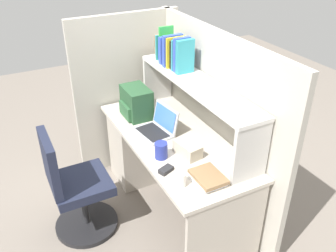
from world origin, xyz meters
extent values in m
plane|color=slate|center=(0.00, 0.00, 0.00)|extent=(8.00, 8.00, 0.00)
cube|color=beige|center=(0.00, 0.00, 0.71)|extent=(1.60, 0.70, 0.03)
cube|color=#B6AD9F|center=(-0.55, 0.00, 0.35)|extent=(0.40, 0.64, 0.70)
cube|color=#B6AD9F|center=(0.78, 0.00, 0.35)|extent=(0.03, 0.64, 0.70)
cube|color=#B2ADA0|center=(0.00, 0.38, 0.78)|extent=(1.84, 0.05, 1.55)
cube|color=#B2ADA0|center=(-0.85, -0.05, 0.78)|extent=(0.05, 1.06, 1.55)
cube|color=beige|center=(-0.70, 0.20, 0.94)|extent=(0.03, 0.28, 0.42)
cube|color=beige|center=(0.70, 0.20, 0.94)|extent=(0.03, 0.28, 0.42)
cube|color=silver|center=(0.00, 0.20, 1.17)|extent=(1.44, 0.28, 0.03)
cube|color=olive|center=(-0.60, 0.21, 1.28)|extent=(0.03, 0.14, 0.21)
cube|color=teal|center=(-0.57, 0.20, 1.29)|extent=(0.02, 0.15, 0.22)
cube|color=green|center=(-0.54, 0.21, 1.33)|extent=(0.02, 0.13, 0.29)
cube|color=yellow|center=(-0.51, 0.21, 1.28)|extent=(0.02, 0.15, 0.20)
cube|color=blue|center=(-0.46, 0.19, 1.30)|extent=(0.04, 0.17, 0.23)
cube|color=yellow|center=(-0.42, 0.20, 1.28)|extent=(0.02, 0.16, 0.20)
cube|color=blue|center=(-0.38, 0.19, 1.31)|extent=(0.04, 0.18, 0.26)
cube|color=yellow|center=(-0.34, 0.20, 1.31)|extent=(0.02, 0.17, 0.26)
cube|color=black|center=(-0.31, 0.21, 1.30)|extent=(0.03, 0.15, 0.23)
cube|color=teal|center=(-0.28, 0.20, 1.31)|extent=(0.02, 0.14, 0.26)
cube|color=blue|center=(-0.24, 0.20, 1.32)|extent=(0.03, 0.14, 0.28)
cube|color=teal|center=(-0.19, 0.20, 1.32)|extent=(0.04, 0.15, 0.27)
cube|color=#B7BABF|center=(-0.12, -0.12, 0.74)|extent=(0.34, 0.26, 0.02)
cube|color=black|center=(-0.12, -0.13, 0.75)|extent=(0.29, 0.21, 0.00)
cube|color=#B7BABF|center=(-0.14, 0.00, 0.85)|extent=(0.31, 0.10, 0.20)
cube|color=#3F72CC|center=(-0.14, -0.01, 0.85)|extent=(0.28, 0.07, 0.16)
cube|color=#264C2D|center=(-0.48, -0.12, 0.86)|extent=(0.30, 0.20, 0.27)
cube|color=#2B5734|center=(-0.48, -0.22, 0.80)|extent=(0.22, 0.04, 0.12)
cube|color=#262628|center=(0.38, -0.26, 0.75)|extent=(0.09, 0.12, 0.03)
cylinder|color=white|center=(0.55, -0.24, 0.78)|extent=(0.08, 0.08, 0.10)
cube|color=#BFB299|center=(0.26, -0.02, 0.78)|extent=(0.24, 0.15, 0.10)
cylinder|color=navy|center=(0.20, -0.21, 0.79)|extent=(0.10, 0.10, 0.12)
cube|color=white|center=(0.59, -0.06, 0.74)|extent=(0.22, 0.19, 0.03)
cube|color=olive|center=(0.60, -0.05, 0.77)|extent=(0.24, 0.18, 0.03)
cylinder|color=black|center=(-0.12, -0.76, 0.02)|extent=(0.52, 0.52, 0.04)
cylinder|color=#262628|center=(-0.12, -0.76, 0.24)|extent=(0.05, 0.05, 0.41)
cube|color=#1E2338|center=(-0.12, -0.76, 0.45)|extent=(0.44, 0.44, 0.08)
cube|color=#1E2338|center=(-0.12, -0.96, 0.71)|extent=(0.40, 0.06, 0.44)
camera|label=1|loc=(2.20, -1.18, 2.29)|focal=39.05mm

